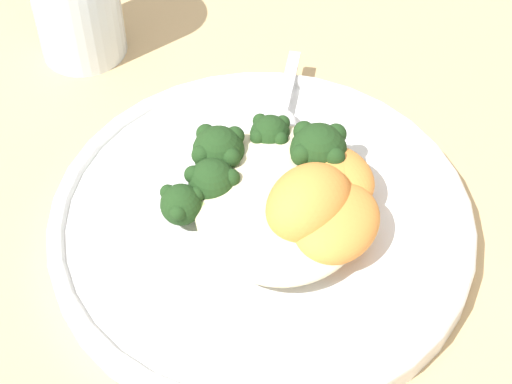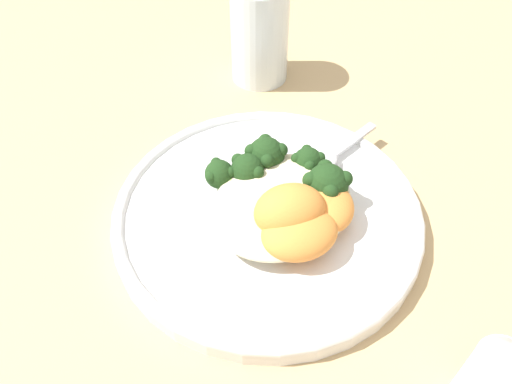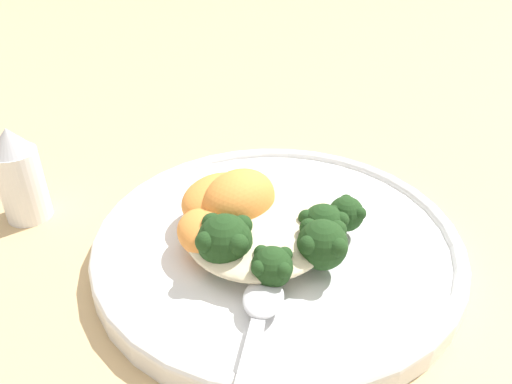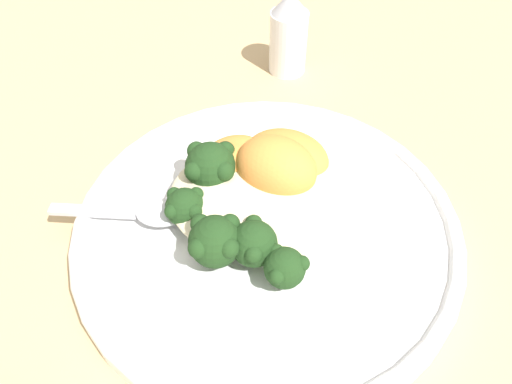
{
  "view_description": "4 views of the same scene",
  "coord_description": "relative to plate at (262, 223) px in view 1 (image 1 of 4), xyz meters",
  "views": [
    {
      "loc": [
        -0.37,
        -0.02,
        0.48
      ],
      "look_at": [
        -0.02,
        0.02,
        0.06
      ],
      "focal_mm": 60.0,
      "sensor_mm": 36.0,
      "label": 1
    },
    {
      "loc": [
        -0.25,
        -0.18,
        0.37
      ],
      "look_at": [
        -0.03,
        0.01,
        0.06
      ],
      "focal_mm": 35.0,
      "sensor_mm": 36.0,
      "label": 2
    },
    {
      "loc": [
        0.31,
        0.03,
        0.26
      ],
      "look_at": [
        -0.02,
        -0.0,
        0.05
      ],
      "focal_mm": 35.0,
      "sensor_mm": 36.0,
      "label": 3
    },
    {
      "loc": [
        -0.0,
        0.25,
        0.31
      ],
      "look_at": [
        -0.0,
        0.02,
        0.06
      ],
      "focal_mm": 35.0,
      "sensor_mm": 36.0,
      "label": 4
    }
  ],
  "objects": [
    {
      "name": "broccoli_stalk_2",
      "position": [
        0.03,
        0.02,
        0.03
      ],
      "size": [
        0.07,
        0.09,
        0.04
      ],
      "rotation": [
        0.0,
        0.0,
        0.99
      ],
      "color": "#9EBC66",
      "rests_on": "plate"
    },
    {
      "name": "quinoa_mound",
      "position": [
        0.0,
        -0.01,
        0.02
      ],
      "size": [
        0.14,
        0.12,
        0.02
      ],
      "primitive_type": "ellipsoid",
      "color": "beige",
      "rests_on": "plate"
    },
    {
      "name": "sweet_potato_chunk_2",
      "position": [
        -0.01,
        -0.03,
        0.03
      ],
      "size": [
        0.08,
        0.08,
        0.05
      ],
      "primitive_type": "ellipsoid",
      "rotation": [
        0.0,
        0.0,
        2.6
      ],
      "color": "orange",
      "rests_on": "plate"
    },
    {
      "name": "sweet_potato_chunk_1",
      "position": [
        0.02,
        -0.05,
        0.02
      ],
      "size": [
        0.06,
        0.05,
        0.03
      ],
      "primitive_type": "ellipsoid",
      "rotation": [
        0.0,
        0.0,
        3.22
      ],
      "color": "orange",
      "rests_on": "plate"
    },
    {
      "name": "ground_plane",
      "position": [
        0.01,
        -0.01,
        -0.01
      ],
      "size": [
        4.0,
        4.0,
        0.0
      ],
      "primitive_type": "plane",
      "color": "tan"
    },
    {
      "name": "plate",
      "position": [
        0.0,
        0.0,
        0.0
      ],
      "size": [
        0.29,
        0.29,
        0.02
      ],
      "color": "white",
      "rests_on": "ground_plane"
    },
    {
      "name": "broccoli_stalk_4",
      "position": [
        -0.01,
        0.02,
        0.02
      ],
      "size": [
        0.03,
        0.11,
        0.03
      ],
      "rotation": [
        0.0,
        0.0,
        1.63
      ],
      "color": "#9EBC66",
      "rests_on": "plate"
    },
    {
      "name": "broccoli_stalk_3",
      "position": [
        0.0,
        0.02,
        0.02
      ],
      "size": [
        0.04,
        0.09,
        0.03
      ],
      "rotation": [
        0.0,
        0.0,
        1.4
      ],
      "color": "#9EBC66",
      "rests_on": "plate"
    },
    {
      "name": "broccoli_stalk_1",
      "position": [
        0.04,
        -0.01,
        0.02
      ],
      "size": [
        0.1,
        0.06,
        0.03
      ],
      "rotation": [
        0.0,
        0.0,
        0.42
      ],
      "color": "#9EBC66",
      "rests_on": "plate"
    },
    {
      "name": "broccoli_stalk_0",
      "position": [
        0.04,
        -0.03,
        0.03
      ],
      "size": [
        0.08,
        0.04,
        0.04
      ],
      "rotation": [
        0.0,
        0.0,
        -0.12
      ],
      "color": "#9EBC66",
      "rests_on": "plate"
    },
    {
      "name": "sweet_potato_chunk_0",
      "position": [
        0.03,
        -0.05,
        0.02
      ],
      "size": [
        0.07,
        0.07,
        0.03
      ],
      "primitive_type": "ellipsoid",
      "rotation": [
        0.0,
        0.0,
        3.79
      ],
      "color": "orange",
      "rests_on": "plate"
    },
    {
      "name": "spoon",
      "position": [
        0.09,
        -0.0,
        0.01
      ],
      "size": [
        0.11,
        0.03,
        0.01
      ],
      "rotation": [
        0.0,
        0.0,
        6.21
      ],
      "color": "silver",
      "rests_on": "plate"
    },
    {
      "name": "sweet_potato_chunk_3",
      "position": [
        -0.02,
        -0.05,
        0.03
      ],
      "size": [
        0.09,
        0.08,
        0.03
      ],
      "primitive_type": "ellipsoid",
      "rotation": [
        0.0,
        0.0,
        5.82
      ],
      "color": "orange",
      "rests_on": "plate"
    }
  ]
}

